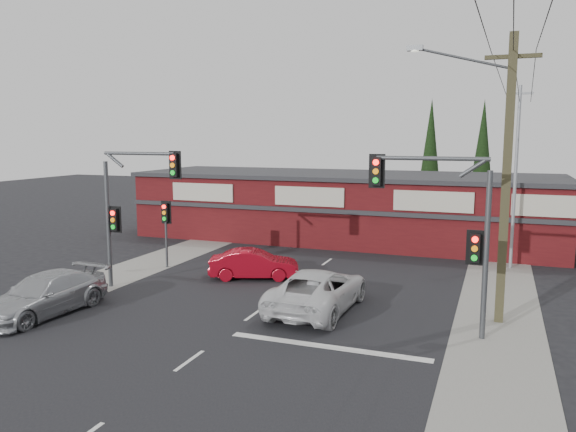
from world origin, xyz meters
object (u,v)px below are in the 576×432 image
(white_suv, at_px, (318,290))
(shop_building, at_px, (344,206))
(red_sedan, at_px, (254,264))
(silver_suv, at_px, (44,295))
(utility_pole, at_px, (503,170))

(white_suv, relative_size, shop_building, 0.21)
(red_sedan, xyz_separation_m, shop_building, (1.19, 11.44, 1.46))
(white_suv, relative_size, silver_suv, 1.10)
(utility_pole, bearing_deg, red_sedan, 166.38)
(red_sedan, bearing_deg, utility_pole, -123.72)
(silver_suv, height_order, shop_building, shop_building)
(white_suv, bearing_deg, utility_pole, -169.39)
(white_suv, distance_m, silver_suv, 10.18)
(silver_suv, xyz_separation_m, shop_building, (6.29, 19.05, 1.39))
(shop_building, bearing_deg, red_sedan, -95.96)
(white_suv, height_order, utility_pole, utility_pole)
(white_suv, relative_size, red_sedan, 1.38)
(white_suv, relative_size, utility_pole, 0.57)
(white_suv, height_order, silver_suv, white_suv)
(silver_suv, bearing_deg, red_sedan, 60.62)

